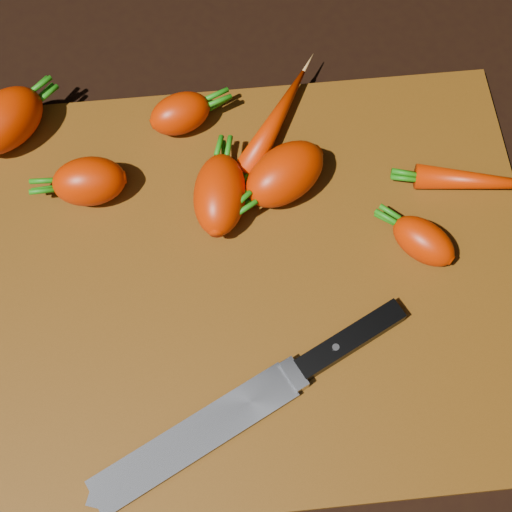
{
  "coord_description": "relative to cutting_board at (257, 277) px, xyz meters",
  "views": [
    {
      "loc": [
        -0.02,
        -0.23,
        0.6
      ],
      "look_at": [
        0.0,
        0.01,
        0.03
      ],
      "focal_mm": 50.0,
      "sensor_mm": 36.0,
      "label": 1
    }
  ],
  "objects": [
    {
      "name": "carrot_5",
      "position": [
        0.15,
        0.01,
        0.02
      ],
      "size": [
        0.07,
        0.07,
        0.04
      ],
      "primitive_type": "ellipsoid",
      "rotation": [
        0.0,
        0.0,
        2.36
      ],
      "color": "#C62700",
      "rests_on": "cutting_board"
    },
    {
      "name": "cutting_board",
      "position": [
        0.0,
        0.0,
        0.0
      ],
      "size": [
        0.5,
        0.4,
        0.01
      ],
      "primitive_type": "cube",
      "color": "brown",
      "rests_on": "ground"
    },
    {
      "name": "carrot_7",
      "position": [
        0.22,
        0.07,
        0.02
      ],
      "size": [
        0.13,
        0.05,
        0.02
      ],
      "primitive_type": "ellipsoid",
      "rotation": [
        0.0,
        0.0,
        -0.18
      ],
      "color": "#C62700",
      "rests_on": "cutting_board"
    },
    {
      "name": "carrot_2",
      "position": [
        -0.03,
        0.07,
        0.03
      ],
      "size": [
        0.06,
        0.09,
        0.05
      ],
      "primitive_type": "ellipsoid",
      "rotation": [
        0.0,
        0.0,
        1.41
      ],
      "color": "#C62700",
      "rests_on": "cutting_board"
    },
    {
      "name": "knife",
      "position": [
        -0.05,
        -0.13,
        0.01
      ],
      "size": [
        0.27,
        0.15,
        0.02
      ],
      "rotation": [
        0.0,
        0.0,
        0.46
      ],
      "color": "gray",
      "rests_on": "cutting_board"
    },
    {
      "name": "carrot_4",
      "position": [
        -0.06,
        0.16,
        0.03
      ],
      "size": [
        0.07,
        0.06,
        0.04
      ],
      "primitive_type": "ellipsoid",
      "rotation": [
        0.0,
        0.0,
        0.33
      ],
      "color": "#C62700",
      "rests_on": "cutting_board"
    },
    {
      "name": "ground",
      "position": [
        0.0,
        0.0,
        -0.01
      ],
      "size": [
        2.0,
        2.0,
        0.01
      ],
      "primitive_type": "cube",
      "color": "black"
    },
    {
      "name": "carrot_3",
      "position": [
        0.03,
        0.08,
        0.03
      ],
      "size": [
        0.09,
        0.09,
        0.05
      ],
      "primitive_type": "ellipsoid",
      "rotation": [
        0.0,
        0.0,
        3.71
      ],
      "color": "#C62700",
      "rests_on": "cutting_board"
    },
    {
      "name": "carrot_6",
      "position": [
        0.03,
        0.15,
        0.02
      ],
      "size": [
        0.09,
        0.12,
        0.03
      ],
      "primitive_type": "ellipsoid",
      "rotation": [
        0.0,
        0.0,
        1.02
      ],
      "color": "#C62700",
      "rests_on": "cutting_board"
    },
    {
      "name": "carrot_1",
      "position": [
        -0.14,
        0.1,
        0.03
      ],
      "size": [
        0.07,
        0.05,
        0.04
      ],
      "primitive_type": "ellipsoid",
      "rotation": [
        0.0,
        0.0,
        3.18
      ],
      "color": "#C62700",
      "rests_on": "cutting_board"
    },
    {
      "name": "carrot_0",
      "position": [
        -0.22,
        0.17,
        0.03
      ],
      "size": [
        0.09,
        0.09,
        0.05
      ],
      "primitive_type": "ellipsoid",
      "rotation": [
        0.0,
        0.0,
        0.75
      ],
      "color": "#C62700",
      "rests_on": "cutting_board"
    }
  ]
}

